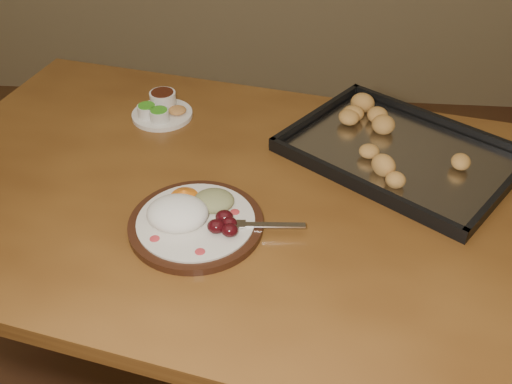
{
  "coord_description": "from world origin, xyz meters",
  "views": [
    {
      "loc": [
        0.36,
        -0.72,
        1.49
      ],
      "look_at": [
        0.28,
        0.2,
        0.77
      ],
      "focal_mm": 40.0,
      "sensor_mm": 36.0,
      "label": 1
    }
  ],
  "objects": [
    {
      "name": "baking_tray",
      "position": [
        0.6,
        0.38,
        0.76
      ],
      "size": [
        0.6,
        0.57,
        0.05
      ],
      "rotation": [
        0.0,
        0.0,
        -0.63
      ],
      "color": "black",
      "rests_on": "dining_table"
    },
    {
      "name": "dining_table",
      "position": [
        0.27,
        0.22,
        0.65
      ],
      "size": [
        1.65,
        1.19,
        0.75
      ],
      "rotation": [
        0.0,
        0.0,
        -0.21
      ],
      "color": "brown",
      "rests_on": "ground"
    },
    {
      "name": "dinner_plate",
      "position": [
        0.17,
        0.11,
        0.77
      ],
      "size": [
        0.34,
        0.26,
        0.06
      ],
      "rotation": [
        0.0,
        0.0,
        -0.14
      ],
      "color": "black",
      "rests_on": "dining_table"
    },
    {
      "name": "condiment_saucer",
      "position": [
        0.02,
        0.51,
        0.77
      ],
      "size": [
        0.15,
        0.15,
        0.05
      ],
      "rotation": [
        0.0,
        0.0,
        -0.18
      ],
      "color": "white",
      "rests_on": "dining_table"
    }
  ]
}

